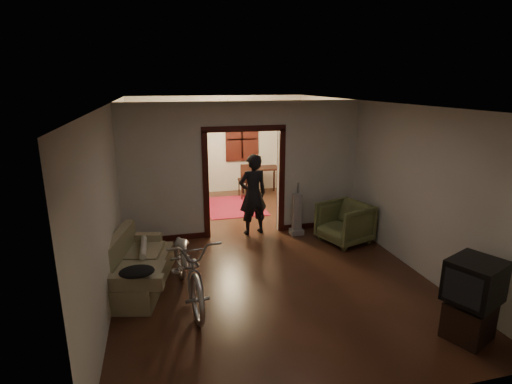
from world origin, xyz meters
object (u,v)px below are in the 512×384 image
object	(u,v)px
person	(253,195)
locker	(175,168)
desk	(261,181)
sofa	(137,262)
armchair	(344,223)
bicycle	(189,265)

from	to	relation	value
person	locker	xyz separation A→B (m)	(-1.47, 3.14, 0.00)
desk	locker	bearing A→B (deg)	176.16
person	sofa	bearing A→B (deg)	26.16
sofa	locker	distance (m)	5.04
armchair	sofa	bearing A→B (deg)	-96.49
sofa	desk	world-z (taller)	sofa
locker	desk	bearing A→B (deg)	6.27
bicycle	armchair	size ratio (longest dim) A/B	2.31
bicycle	person	size ratio (longest dim) A/B	1.21
sofa	person	size ratio (longest dim) A/B	1.04
bicycle	locker	world-z (taller)	locker
sofa	armchair	bearing A→B (deg)	25.29
sofa	locker	size ratio (longest dim) A/B	1.04
bicycle	locker	size ratio (longest dim) A/B	1.20
armchair	person	world-z (taller)	person
desk	person	bearing A→B (deg)	-107.88
bicycle	sofa	bearing A→B (deg)	136.36
bicycle	person	xyz separation A→B (m)	(1.56, 2.40, 0.32)
sofa	bicycle	size ratio (longest dim) A/B	0.86
sofa	locker	bearing A→B (deg)	93.24
locker	bicycle	bearing A→B (deg)	-81.01
armchair	desk	distance (m)	3.99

